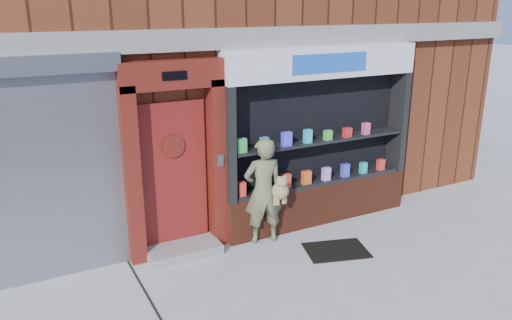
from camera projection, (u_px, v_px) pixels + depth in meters
ground at (283, 297)px, 6.45m from camera, size 80.00×80.00×0.00m
shutter_bay at (0, 164)px, 6.23m from camera, size 3.10×0.30×3.04m
red_door_bay at (175, 160)px, 7.25m from camera, size 1.52×0.58×2.90m
pharmacy_bay at (319, 145)px, 8.34m from camera, size 3.50×0.41×3.00m
woman at (264, 191)px, 7.74m from camera, size 0.69×0.56×1.71m
doormat at (336, 250)px, 7.66m from camera, size 1.08×0.89×0.02m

